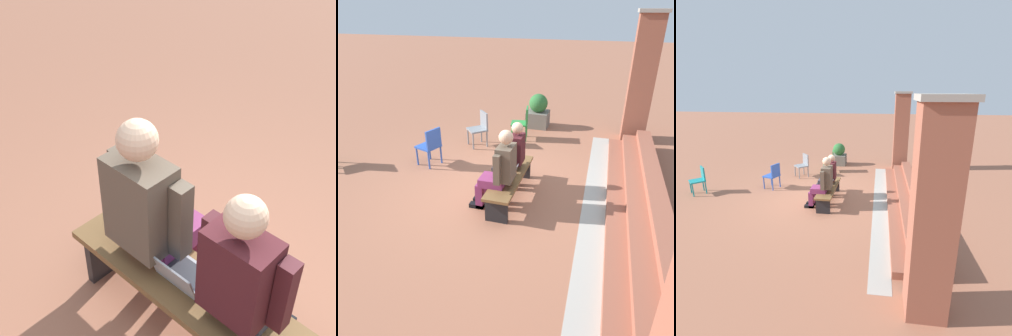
% 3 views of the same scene
% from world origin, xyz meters
% --- Properties ---
extents(ground_plane, '(60.00, 60.00, 0.00)m').
position_xyz_m(ground_plane, '(0.00, 0.00, 0.00)').
color(ground_plane, '#9E6047').
extents(concrete_strip, '(7.02, 0.40, 0.01)m').
position_xyz_m(concrete_strip, '(0.26, 1.81, 0.00)').
color(concrete_strip, '#A8A399').
rests_on(concrete_strip, ground).
extents(brick_steps, '(6.22, 0.90, 0.45)m').
position_xyz_m(brick_steps, '(0.26, 2.56, 0.17)').
color(brick_steps, '#93513D').
rests_on(brick_steps, ground).
extents(brick_pillar_left_of_steps, '(0.64, 0.64, 3.08)m').
position_xyz_m(brick_pillar_left_of_steps, '(-3.39, 2.56, 1.55)').
color(brick_pillar_left_of_steps, '#93513D').
rests_on(brick_pillar_left_of_steps, ground).
extents(brick_pillar_right_of_steps, '(0.64, 0.64, 3.08)m').
position_xyz_m(brick_pillar_right_of_steps, '(3.96, 2.45, 1.55)').
color(brick_pillar_right_of_steps, '#93513D').
rests_on(brick_pillar_right_of_steps, ground).
extents(bench, '(1.80, 0.44, 0.45)m').
position_xyz_m(bench, '(0.26, 0.32, 0.35)').
color(bench, brown).
rests_on(bench, ground).
extents(person_student, '(0.53, 0.67, 1.33)m').
position_xyz_m(person_student, '(-0.04, 0.25, 0.71)').
color(person_student, '#383842').
rests_on(person_student, ground).
extents(person_adult, '(0.60, 0.75, 1.43)m').
position_xyz_m(person_adult, '(0.66, 0.24, 0.75)').
color(person_adult, '#7F2D5B').
rests_on(person_adult, ground).
extents(laptop, '(0.32, 0.29, 0.21)m').
position_xyz_m(laptop, '(0.35, 0.33, 0.50)').
color(laptop, '#9EA0A5').
rests_on(laptop, bench).
extents(plastic_chair_by_pillar, '(0.59, 0.59, 0.84)m').
position_xyz_m(plastic_chair_by_pillar, '(0.16, -3.80, 0.48)').
color(plastic_chair_by_pillar, teal).
rests_on(plastic_chair_by_pillar, ground).
extents(plastic_chair_far_right, '(0.53, 0.53, 0.84)m').
position_xyz_m(plastic_chair_far_right, '(-0.54, -1.68, 0.48)').
color(plastic_chair_far_right, '#2D56B7').
rests_on(plastic_chair_far_right, ground).
extents(plastic_chair_near_bench_right, '(0.49, 0.49, 0.84)m').
position_xyz_m(plastic_chair_near_bench_right, '(-2.61, -0.18, 0.48)').
color(plastic_chair_near_bench_right, '#2D893D').
rests_on(plastic_chair_near_bench_right, ground).
extents(plastic_chair_far_left, '(0.59, 0.59, 0.84)m').
position_xyz_m(plastic_chair_far_left, '(-1.91, -1.07, 0.48)').
color(plastic_chair_far_left, gray).
rests_on(plastic_chair_far_left, ground).
extents(planter, '(0.60, 0.60, 0.94)m').
position_xyz_m(planter, '(-3.69, 0.01, 0.44)').
color(planter, '#6B665B').
rests_on(planter, ground).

